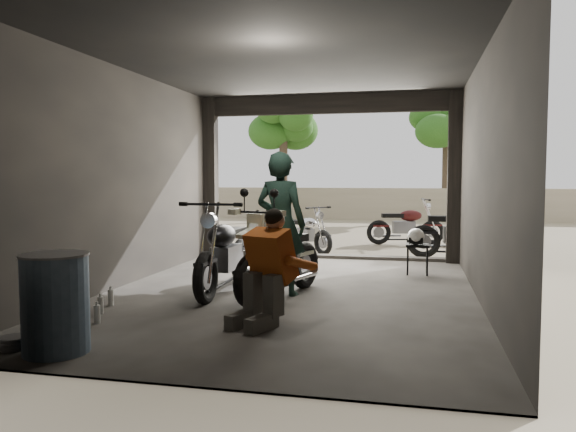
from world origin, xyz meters
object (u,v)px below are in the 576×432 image
at_px(helmet, 416,236).
at_px(sign_post, 495,183).
at_px(left_bike, 225,247).
at_px(main_bike, 280,253).
at_px(outside_bike_c, 462,227).
at_px(outside_bike_a, 305,229).
at_px(rider, 281,224).
at_px(stool, 418,249).
at_px(oil_drum, 55,305).
at_px(mechanic, 264,270).
at_px(outside_bike_b, 406,222).

xyz_separation_m(helmet, sign_post, (1.41, 1.52, 0.85)).
height_order(left_bike, sign_post, sign_post).
bearing_deg(main_bike, outside_bike_c, 75.68).
bearing_deg(helmet, sign_post, 53.15).
distance_m(outside_bike_a, helmet, 3.31).
distance_m(outside_bike_c, rider, 4.92).
bearing_deg(main_bike, sign_post, 66.80).
relative_size(stool, oil_drum, 0.56).
relative_size(rider, oil_drum, 2.13).
height_order(main_bike, oil_drum, main_bike).
height_order(outside_bike_c, sign_post, sign_post).
relative_size(outside_bike_a, stool, 2.87).
bearing_deg(mechanic, oil_drum, -116.43).
relative_size(rider, helmet, 6.70).
distance_m(outside_bike_a, stool, 3.30).
bearing_deg(rider, mechanic, 109.28).
distance_m(outside_bike_b, outside_bike_c, 2.45).
distance_m(main_bike, outside_bike_a, 4.53).
bearing_deg(sign_post, helmet, -151.91).
xyz_separation_m(outside_bike_b, helmet, (0.22, -4.29, 0.10)).
xyz_separation_m(main_bike, outside_bike_b, (1.55, 6.42, -0.06)).
distance_m(outside_bike_c, mechanic, 6.22).
relative_size(left_bike, mechanic, 1.55).
bearing_deg(oil_drum, mechanic, 40.49).
height_order(left_bike, oil_drum, left_bike).
height_order(helmet, oil_drum, oil_drum).
bearing_deg(outside_bike_a, outside_bike_b, -7.04).
xyz_separation_m(stool, oil_drum, (-3.23, -4.96, 0.02)).
xyz_separation_m(main_bike, oil_drum, (-1.42, -2.80, -0.15)).
relative_size(outside_bike_a, mechanic, 1.21).
relative_size(left_bike, outside_bike_b, 1.17).
relative_size(helmet, sign_post, 0.13).
height_order(outside_bike_b, oil_drum, outside_bike_b).
relative_size(outside_bike_c, oil_drum, 2.02).
bearing_deg(rider, main_bike, 111.01).
relative_size(main_bike, outside_bike_b, 1.12).
relative_size(mechanic, stool, 2.38).
height_order(outside_bike_a, stool, outside_bike_a).
relative_size(outside_bike_b, outside_bike_c, 0.88).
bearing_deg(oil_drum, outside_bike_b, 72.12).
bearing_deg(left_bike, sign_post, 40.76).
distance_m(main_bike, outside_bike_b, 6.61).
height_order(left_bike, stool, left_bike).
bearing_deg(outside_bike_b, outside_bike_a, 119.13).
bearing_deg(helmet, outside_bike_c, 73.00).
bearing_deg(outside_bike_b, stool, 169.79).
bearing_deg(sign_post, rider, -151.43).
height_order(mechanic, stool, mechanic).
height_order(rider, helmet, rider).
bearing_deg(rider, stool, -119.48).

